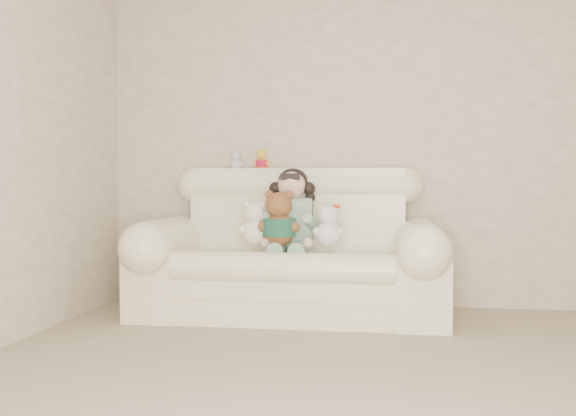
{
  "coord_description": "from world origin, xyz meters",
  "views": [
    {
      "loc": [
        -0.13,
        -2.45,
        0.92
      ],
      "look_at": [
        -0.79,
        1.9,
        0.75
      ],
      "focal_mm": 41.02,
      "sensor_mm": 36.0,
      "label": 1
    }
  ],
  "objects_px": {
    "white_cat": "(329,221)",
    "cream_teddy": "(255,219)",
    "sofa": "(290,242)",
    "seated_child": "(292,210)",
    "brown_teddy": "(279,213)"
  },
  "relations": [
    {
      "from": "white_cat",
      "to": "cream_teddy",
      "type": "height_order",
      "value": "cream_teddy"
    },
    {
      "from": "sofa",
      "to": "cream_teddy",
      "type": "height_order",
      "value": "sofa"
    },
    {
      "from": "seated_child",
      "to": "white_cat",
      "type": "xyz_separation_m",
      "value": [
        0.28,
        -0.2,
        -0.06
      ]
    },
    {
      "from": "sofa",
      "to": "brown_teddy",
      "type": "relative_size",
      "value": 4.83
    },
    {
      "from": "sofa",
      "to": "white_cat",
      "type": "relative_size",
      "value": 6.32
    },
    {
      "from": "seated_child",
      "to": "sofa",
      "type": "bearing_deg",
      "value": -93.76
    },
    {
      "from": "sofa",
      "to": "seated_child",
      "type": "relative_size",
      "value": 3.43
    },
    {
      "from": "white_cat",
      "to": "cream_teddy",
      "type": "relative_size",
      "value": 0.95
    },
    {
      "from": "cream_teddy",
      "to": "seated_child",
      "type": "bearing_deg",
      "value": 38.36
    },
    {
      "from": "seated_child",
      "to": "white_cat",
      "type": "bearing_deg",
      "value": -40.12
    },
    {
      "from": "brown_teddy",
      "to": "white_cat",
      "type": "distance_m",
      "value": 0.33
    },
    {
      "from": "seated_child",
      "to": "brown_teddy",
      "type": "height_order",
      "value": "seated_child"
    },
    {
      "from": "sofa",
      "to": "cream_teddy",
      "type": "distance_m",
      "value": 0.3
    },
    {
      "from": "cream_teddy",
      "to": "brown_teddy",
      "type": "bearing_deg",
      "value": -12.46
    },
    {
      "from": "seated_child",
      "to": "cream_teddy",
      "type": "bearing_deg",
      "value": -142.65
    }
  ]
}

